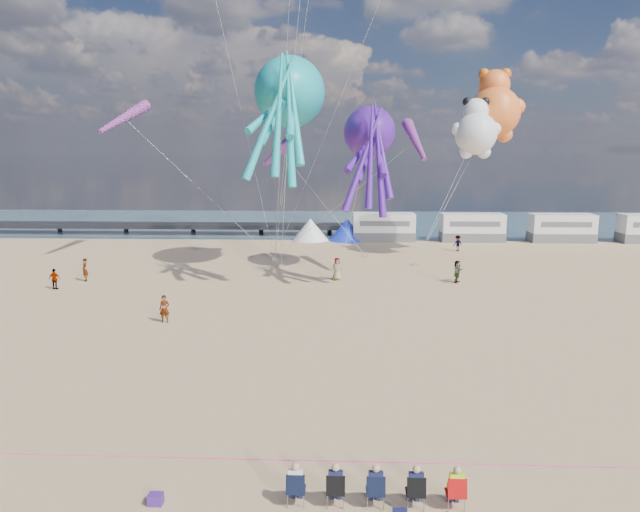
{
  "coord_description": "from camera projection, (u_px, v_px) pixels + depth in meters",
  "views": [
    {
      "loc": [
        1.62,
        -21.57,
        9.74
      ],
      "look_at": [
        0.47,
        6.0,
        4.59
      ],
      "focal_mm": 32.0,
      "sensor_mm": 36.0,
      "label": 1
    }
  ],
  "objects": [
    {
      "name": "ground",
      "position": [
        302.0,
        394.0,
        23.04
      ],
      "size": [
        120.0,
        120.0,
        0.0
      ],
      "primitive_type": "plane",
      "color": "tan",
      "rests_on": "ground"
    },
    {
      "name": "water",
      "position": [
        332.0,
        223.0,
        77.05
      ],
      "size": [
        120.0,
        120.0,
        0.0
      ],
      "primitive_type": "plane",
      "color": "#375869",
      "rests_on": "ground"
    },
    {
      "name": "pier",
      "position": [
        93.0,
        225.0,
        67.21
      ],
      "size": [
        60.0,
        3.0,
        0.5
      ],
      "primitive_type": "cube",
      "color": "black",
      "rests_on": "ground"
    },
    {
      "name": "motorhome_0",
      "position": [
        384.0,
        227.0,
        61.8
      ],
      "size": [
        6.6,
        2.5,
        3.0
      ],
      "primitive_type": "cube",
      "color": "silver",
      "rests_on": "ground"
    },
    {
      "name": "motorhome_1",
      "position": [
        472.0,
        227.0,
        61.42
      ],
      "size": [
        6.6,
        2.5,
        3.0
      ],
      "primitive_type": "cube",
      "color": "silver",
      "rests_on": "ground"
    },
    {
      "name": "motorhome_2",
      "position": [
        562.0,
        228.0,
        61.03
      ],
      "size": [
        6.6,
        2.5,
        3.0
      ],
      "primitive_type": "cube",
      "color": "silver",
      "rests_on": "ground"
    },
    {
      "name": "tent_white",
      "position": [
        310.0,
        229.0,
        62.19
      ],
      "size": [
        4.0,
        4.0,
        2.4
      ],
      "primitive_type": "cone",
      "color": "white",
      "rests_on": "ground"
    },
    {
      "name": "tent_blue",
      "position": [
        347.0,
        229.0,
        62.02
      ],
      "size": [
        4.0,
        4.0,
        2.4
      ],
      "primitive_type": "cone",
      "color": "#1933CC",
      "rests_on": "ground"
    },
    {
      "name": "spectator_row",
      "position": [
        375.0,
        484.0,
        15.74
      ],
      "size": [
        6.1,
        0.9,
        1.3
      ],
      "primitive_type": null,
      "color": "black",
      "rests_on": "ground"
    },
    {
      "name": "cooler_purple",
      "position": [
        156.0,
        499.0,
        15.86
      ],
      "size": [
        0.4,
        0.3,
        0.32
      ],
      "primitive_type": "cube",
      "color": "#43217D",
      "rests_on": "ground"
    },
    {
      "name": "rope_line",
      "position": [
        291.0,
        460.0,
        18.12
      ],
      "size": [
        34.0,
        0.03,
        0.03
      ],
      "primitive_type": "cylinder",
      "rotation": [
        0.0,
        1.57,
        0.0
      ],
      "color": "#F2338C",
      "rests_on": "ground"
    },
    {
      "name": "standing_person",
      "position": [
        164.0,
        309.0,
        32.5
      ],
      "size": [
        0.61,
        0.42,
        1.59
      ],
      "primitive_type": "imported",
      "rotation": [
        0.0,
        0.0,
        0.07
      ],
      "color": "tan",
      "rests_on": "ground"
    },
    {
      "name": "beachgoer_0",
      "position": [
        337.0,
        269.0,
        43.11
      ],
      "size": [
        0.68,
        0.5,
        1.72
      ],
      "primitive_type": "imported",
      "rotation": [
        0.0,
        0.0,
        0.15
      ],
      "color": "#7F6659",
      "rests_on": "ground"
    },
    {
      "name": "beachgoer_2",
      "position": [
        458.0,
        243.0,
        55.49
      ],
      "size": [
        0.93,
        0.85,
        1.55
      ],
      "primitive_type": "imported",
      "rotation": [
        0.0,
        0.0,
        3.59
      ],
      "color": "#7F6659",
      "rests_on": "ground"
    },
    {
      "name": "beachgoer_3",
      "position": [
        55.0,
        279.0,
        40.27
      ],
      "size": [
        1.02,
        0.66,
        1.49
      ],
      "primitive_type": "imported",
      "rotation": [
        0.0,
        0.0,
        3.02
      ],
      "color": "#7F6659",
      "rests_on": "ground"
    },
    {
      "name": "beachgoer_4",
      "position": [
        457.0,
        272.0,
        42.31
      ],
      "size": [
        0.81,
        1.06,
        1.67
      ],
      "primitive_type": "imported",
      "rotation": [
        0.0,
        0.0,
        1.11
      ],
      "color": "#7F6659",
      "rests_on": "ground"
    },
    {
      "name": "beachgoer_5",
      "position": [
        85.0,
        270.0,
        42.75
      ],
      "size": [
        1.29,
        1.63,
        1.73
      ],
      "primitive_type": "imported",
      "rotation": [
        0.0,
        0.0,
        5.28
      ],
      "color": "#7F6659",
      "rests_on": "ground"
    },
    {
      "name": "sandbag_a",
      "position": [
        281.0,
        266.0,
        47.98
      ],
      "size": [
        0.5,
        0.35,
        0.22
      ],
      "primitive_type": "cube",
      "color": "gray",
      "rests_on": "ground"
    },
    {
      "name": "sandbag_b",
      "position": [
        341.0,
        264.0,
        48.67
      ],
      "size": [
        0.5,
        0.35,
        0.22
      ],
      "primitive_type": "cube",
      "color": "gray",
      "rests_on": "ground"
    },
    {
      "name": "sandbag_c",
      "position": [
        415.0,
        265.0,
        48.5
      ],
      "size": [
        0.5,
        0.35,
        0.22
      ],
      "primitive_type": "cube",
      "color": "gray",
      "rests_on": "ground"
    },
    {
      "name": "sandbag_d",
      "position": [
        365.0,
        256.0,
        52.49
      ],
      "size": [
        0.5,
        0.35,
        0.22
      ],
      "primitive_type": "cube",
      "color": "gray",
      "rests_on": "ground"
    },
    {
      "name": "sandbag_e",
      "position": [
        275.0,
        259.0,
        50.88
      ],
      "size": [
        0.5,
        0.35,
        0.22
      ],
      "primitive_type": "cube",
      "color": "gray",
      "rests_on": "ground"
    },
    {
      "name": "kite_octopus_teal",
      "position": [
        290.0,
        92.0,
        43.82
      ],
      "size": [
        6.92,
        11.29,
        12.01
      ],
      "primitive_type": null,
      "rotation": [
        0.0,
        0.0,
        -0.25
      ],
      "color": "#19A3A9"
    },
    {
      "name": "kite_octopus_purple",
      "position": [
        370.0,
        132.0,
        43.67
      ],
      "size": [
        5.13,
        9.47,
        10.28
      ],
      "primitive_type": null,
      "rotation": [
        0.0,
        0.0,
        -0.15
      ],
      "color": "#481790"
    },
    {
      "name": "kite_panda",
      "position": [
        476.0,
        134.0,
        48.41
      ],
      "size": [
        4.81,
        4.59,
        6.1
      ],
      "primitive_type": null,
      "rotation": [
        0.0,
        0.0,
        0.13
      ],
      "color": "white"
    },
    {
      "name": "kite_teddy_orange",
      "position": [
        495.0,
        112.0,
        50.35
      ],
      "size": [
        6.72,
        6.52,
        7.64
      ],
      "primitive_type": null,
      "rotation": [
        0.0,
        0.0,
        -0.31
      ],
      "color": "orange"
    },
    {
      "name": "windsock_left",
      "position": [
        124.0,
        118.0,
        49.45
      ],
      "size": [
        2.68,
        7.57,
        7.51
      ],
      "primitive_type": null,
      "rotation": [
        0.0,
        0.0,
        -0.21
      ],
      "color": "red"
    },
    {
      "name": "windsock_mid",
      "position": [
        280.0,
        150.0,
        47.56
      ],
      "size": [
        2.98,
        5.3,
        5.33
      ],
      "primitive_type": null,
      "rotation": [
        0.0,
        0.0,
        -0.4
      ],
      "color": "red"
    },
    {
      "name": "windsock_right",
      "position": [
        415.0,
        140.0,
        42.52
      ],
      "size": [
        1.71,
        5.78,
        5.71
      ],
      "primitive_type": null,
      "rotation": [
        0.0,
        0.0,
        0.14
      ],
      "color": "red"
    }
  ]
}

